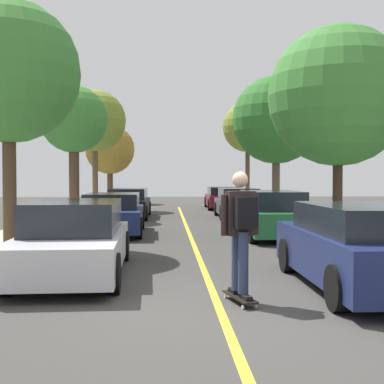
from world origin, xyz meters
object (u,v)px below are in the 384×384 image
street_tree_left_near (74,121)px  skateboard (240,297)px  parked_car_right_nearest (361,247)px  street_tree_left_farthest (110,150)px  street_tree_left_far (95,121)px  parked_car_right_farthest (222,198)px  parked_car_right_near (271,214)px  parked_car_right_far (238,203)px  street_tree_right_near (276,120)px  parked_car_left_nearest (74,239)px  parked_car_left_far (128,203)px  street_tree_left_nearest (8,72)px  street_tree_right_far (248,127)px  skateboarder (241,225)px  street_tree_right_nearest (338,96)px  parked_car_left_near (113,214)px

street_tree_left_near → skateboard: (4.91, -14.27, -4.07)m
parked_car_right_nearest → street_tree_left_farthest: 28.00m
parked_car_right_nearest → street_tree_left_far: size_ratio=0.67×
parked_car_right_farthest → street_tree_left_far: 8.26m
parked_car_right_near → parked_car_right_far: bearing=90.0°
street_tree_right_near → street_tree_left_near: bearing=-161.6°
parked_car_left_nearest → street_tree_right_near: street_tree_right_near is taller
street_tree_left_near → parked_car_left_far: bearing=32.7°
parked_car_right_near → skateboard: parked_car_right_near is taller
parked_car_left_far → street_tree_right_near: bearing=13.4°
parked_car_right_nearest → street_tree_left_near: street_tree_left_near is taller
parked_car_right_far → street_tree_left_nearest: street_tree_left_nearest is taller
parked_car_left_far → street_tree_left_near: size_ratio=0.85×
skateboard → parked_car_right_near: bearing=75.3°
street_tree_left_farthest → street_tree_right_far: (9.16, -1.77, 1.40)m
parked_car_right_far → street_tree_right_far: (2.14, 10.78, 4.42)m
parked_car_left_nearest → skateboarder: (2.77, -2.33, 0.46)m
street_tree_left_far → street_tree_left_farthest: size_ratio=1.22×
parked_car_left_nearest → street_tree_right_far: 25.14m
parked_car_left_nearest → street_tree_left_nearest: 5.34m
parked_car_right_nearest → street_tree_right_far: bearing=85.1°
parked_car_right_nearest → skateboarder: 2.33m
street_tree_right_nearest → parked_car_left_far: bearing=133.9°
parked_car_right_nearest → skateboarder: (-2.10, -0.90, 0.44)m
parked_car_right_far → skateboarder: (-2.10, -15.29, 0.48)m
parked_car_right_farthest → street_tree_right_near: size_ratio=0.68×
parked_car_right_farthest → street_tree_left_nearest: street_tree_left_nearest is taller
parked_car_left_near → street_tree_left_farthest: street_tree_left_farthest is taller
parked_car_left_nearest → parked_car_right_near: size_ratio=1.03×
street_tree_left_far → street_tree_right_near: (9.16, -3.26, -0.25)m
street_tree_left_far → skateboarder: bearing=-76.6°
street_tree_left_nearest → street_tree_left_far: size_ratio=0.94×
parked_car_right_nearest → parked_car_right_far: parked_car_right_nearest is taller
street_tree_left_near → parked_car_right_near: bearing=-41.5°
parked_car_left_far → skateboard: size_ratio=5.36×
street_tree_left_far → parked_car_right_far: bearing=-37.1°
parked_car_left_nearest → skateboard: bearing=-39.7°
street_tree_left_farthest → parked_car_right_farthest: bearing=-40.9°
parked_car_right_near → street_tree_left_nearest: bearing=-159.8°
street_tree_left_near → street_tree_right_nearest: bearing=-32.9°
parked_car_left_near → skateboarder: skateboarder is taller
parked_car_right_near → street_tree_left_farthest: street_tree_left_farthest is taller
skateboarder → street_tree_right_far: bearing=80.7°
parked_car_right_far → parked_car_right_farthest: size_ratio=0.91×
street_tree_right_nearest → street_tree_right_far: size_ratio=0.96×
parked_car_right_farthest → street_tree_left_nearest: size_ratio=0.74×
street_tree_left_far → street_tree_right_nearest: 15.28m
street_tree_right_near → street_tree_left_nearest: bearing=-127.8°
skateboard → parked_car_left_far: bearing=100.0°
parked_car_left_far → street_tree_right_far: size_ratio=0.71×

